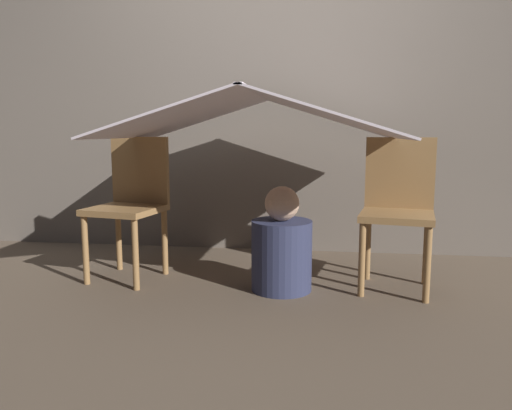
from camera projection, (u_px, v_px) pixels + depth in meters
The scene contains 6 objects.
ground_plane at pixel (251, 296), 2.71m from camera, with size 8.80×8.80×0.00m, color brown.
wall_back at pixel (273, 80), 3.60m from camera, with size 7.00×0.05×2.50m.
chair_left at pixel (131, 200), 3.01m from camera, with size 0.46×0.46×0.85m.
chair_right at pixel (398, 205), 2.80m from camera, with size 0.45×0.45×0.85m.
sheet_canopy at pixel (256, 115), 2.77m from camera, with size 1.57×1.19×0.25m.
person_front at pixel (282, 249), 2.78m from camera, with size 0.34×0.34×0.59m.
Camera 1 is at (0.38, -2.58, 0.89)m, focal length 35.00 mm.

